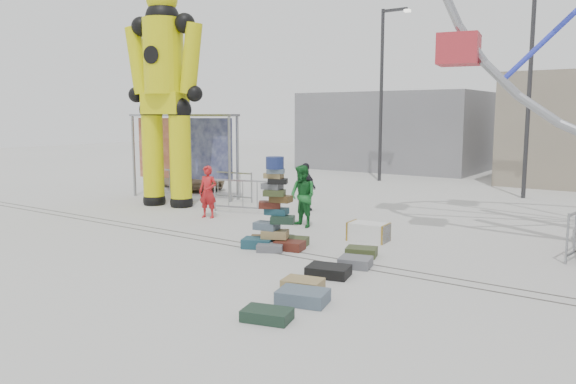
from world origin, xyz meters
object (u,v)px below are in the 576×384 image
Objects in this scene: lamp_post_right at (533,79)px; pedestrian_black at (306,187)px; banner_scaffold at (184,135)px; barricade_dummy_c at (243,196)px; lamp_post_left at (383,86)px; pedestrian_red at (208,192)px; pedestrian_green at (302,196)px; barricade_dummy_b at (229,186)px; parked_suv at (188,174)px; barricade_dummy_a at (161,182)px; steamer_trunk at (368,232)px; suitcase_tower at (275,222)px; crash_test_dummy at (164,87)px.

pedestrian_black is at bearing -126.62° from lamp_post_right.
banner_scaffold is 4.55m from barricade_dummy_c.
lamp_post_left is (-7.00, 2.00, 0.00)m from lamp_post_right.
banner_scaffold reaches higher than pedestrian_red.
banner_scaffold reaches higher than pedestrian_black.
pedestrian_green is 2.69m from pedestrian_black.
barricade_dummy_b is at bearing -141.81° from lamp_post_right.
barricade_dummy_b is 4.26m from parked_suv.
banner_scaffold is 2.75× the size of pedestrian_red.
lamp_post_left is 11.41m from barricade_dummy_a.
pedestrian_black is (1.66, -9.18, -3.69)m from lamp_post_left.
parked_suv reaches higher than steamer_trunk.
pedestrian_red is (-0.12, -11.95, -3.68)m from lamp_post_left.
banner_scaffold is 2.80× the size of pedestrian_black.
lamp_post_left is 4.00× the size of barricade_dummy_b.
suitcase_tower reaches higher than pedestrian_black.
banner_scaffold reaches higher than steamer_trunk.
pedestrian_red reaches higher than parked_suv.
crash_test_dummy is 3.86× the size of barricade_dummy_b.
crash_test_dummy reaches higher than banner_scaffold.
pedestrian_green reaches higher than steamer_trunk.
barricade_dummy_b is (3.01, 0.57, 0.00)m from barricade_dummy_a.
banner_scaffold is at bearing 145.35° from barricade_dummy_c.
lamp_post_right is 1.00× the size of lamp_post_left.
lamp_post_left is at bearing 86.19° from suitcase_tower.
steamer_trunk is 4.72m from pedestrian_black.
barricade_dummy_a is (-10.28, 2.46, 0.32)m from steamer_trunk.
pedestrian_red is at bearing -65.39° from barricade_dummy_b.
banner_scaffold is at bearing 10.60° from barricade_dummy_a.
banner_scaffold is (-7.62, 4.55, 1.78)m from suitcase_tower.
pedestrian_black reaches higher than barricade_dummy_b.
suitcase_tower reaches higher than barricade_dummy_b.
suitcase_tower is 4.45m from pedestrian_red.
banner_scaffold is 7.28m from pedestrian_green.
pedestrian_green is (2.84, -0.81, 0.33)m from barricade_dummy_c.
barricade_dummy_b is 1.24× the size of pedestrian_red.
lamp_post_right is 13.18m from banner_scaffold.
parked_suv is (-12.73, -5.20, -3.90)m from lamp_post_right.
banner_scaffold is at bearing -115.86° from parked_suv.
barricade_dummy_b is at bearing 119.95° from suitcase_tower.
banner_scaffold is at bearing 130.05° from pedestrian_red.
barricade_dummy_b is (1.00, 2.10, -3.52)m from crash_test_dummy.
lamp_post_left reaches higher than steamer_trunk.
barricade_dummy_b is 3.46m from pedestrian_red.
banner_scaffold reaches higher than parked_suv.
crash_test_dummy is 2.57m from banner_scaffold.
steamer_trunk is 7.88m from barricade_dummy_b.
barricade_dummy_c is (-3.67, 3.22, -0.06)m from suitcase_tower.
barricade_dummy_b is at bearing 153.29° from steamer_trunk.
lamp_post_left is 8.15× the size of steamer_trunk.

